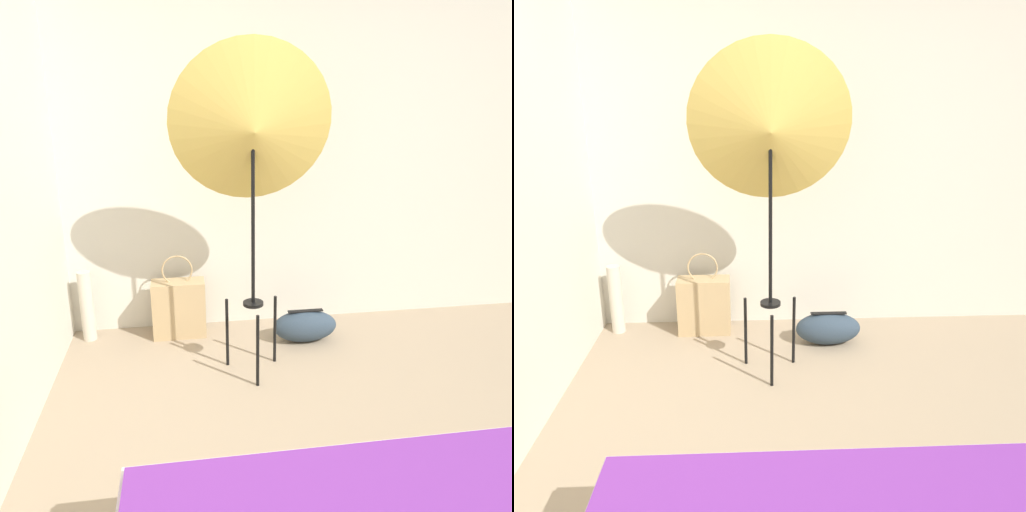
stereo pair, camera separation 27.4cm
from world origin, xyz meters
TOP-DOWN VIEW (x-y plane):
  - wall_back at (0.00, 2.13)m, footprint 8.00×0.05m
  - photo_umbrella at (-0.27, 1.37)m, footprint 0.93×0.40m
  - tote_bag at (-0.73, 1.93)m, footprint 0.38×0.17m
  - duffel_bag at (0.15, 1.71)m, footprint 0.45×0.22m
  - paper_roll at (-1.37, 1.96)m, footprint 0.10×0.10m

SIDE VIEW (x-z plane):
  - duffel_bag at x=0.15m, z-range 0.00..0.23m
  - tote_bag at x=-0.73m, z-range -0.09..0.52m
  - paper_roll at x=-1.37m, z-range 0.00..0.51m
  - wall_back at x=0.00m, z-range 0.00..2.60m
  - photo_umbrella at x=-0.27m, z-range 0.51..2.47m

